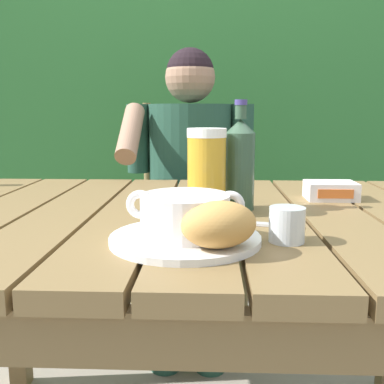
% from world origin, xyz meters
% --- Properties ---
extents(dining_table, '(1.35, 0.93, 0.73)m').
position_xyz_m(dining_table, '(0.00, 0.00, 0.65)').
color(dining_table, brown).
rests_on(dining_table, ground_plane).
extents(hedge_backdrop, '(3.20, 0.84, 2.05)m').
position_xyz_m(hedge_backdrop, '(-0.03, 1.79, 0.92)').
color(hedge_backdrop, '#285E2B').
rests_on(hedge_backdrop, ground_plane).
extents(chair_near_diner, '(0.46, 0.44, 0.99)m').
position_xyz_m(chair_near_diner, '(-0.05, 0.91, 0.48)').
color(chair_near_diner, olive).
rests_on(chair_near_diner, ground_plane).
extents(person_eating, '(0.48, 0.47, 1.19)m').
position_xyz_m(person_eating, '(-0.05, 0.70, 0.70)').
color(person_eating, '#224736').
rests_on(person_eating, ground_plane).
extents(serving_plate, '(0.26, 0.26, 0.01)m').
position_xyz_m(serving_plate, '(-0.02, -0.25, 0.74)').
color(serving_plate, white).
rests_on(serving_plate, dining_table).
extents(soup_bowl, '(0.20, 0.15, 0.08)m').
position_xyz_m(soup_bowl, '(-0.02, -0.25, 0.78)').
color(soup_bowl, white).
rests_on(soup_bowl, serving_plate).
extents(bread_roll, '(0.15, 0.13, 0.07)m').
position_xyz_m(bread_roll, '(0.04, -0.31, 0.78)').
color(bread_roll, '#C38D47').
rests_on(bread_roll, serving_plate).
extents(beer_glass, '(0.09, 0.09, 0.19)m').
position_xyz_m(beer_glass, '(0.02, -0.03, 0.83)').
color(beer_glass, gold).
rests_on(beer_glass, dining_table).
extents(beer_bottle, '(0.07, 0.07, 0.25)m').
position_xyz_m(beer_bottle, '(0.09, 0.02, 0.84)').
color(beer_bottle, '#34513A').
rests_on(beer_bottle, dining_table).
extents(water_glass_small, '(0.06, 0.06, 0.06)m').
position_xyz_m(water_glass_small, '(0.16, -0.24, 0.76)').
color(water_glass_small, silver).
rests_on(water_glass_small, dining_table).
extents(butter_tub, '(0.12, 0.10, 0.04)m').
position_xyz_m(butter_tub, '(0.34, 0.15, 0.76)').
color(butter_tub, white).
rests_on(butter_tub, dining_table).
extents(table_knife, '(0.16, 0.06, 0.01)m').
position_xyz_m(table_knife, '(0.11, -0.12, 0.74)').
color(table_knife, silver).
rests_on(table_knife, dining_table).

